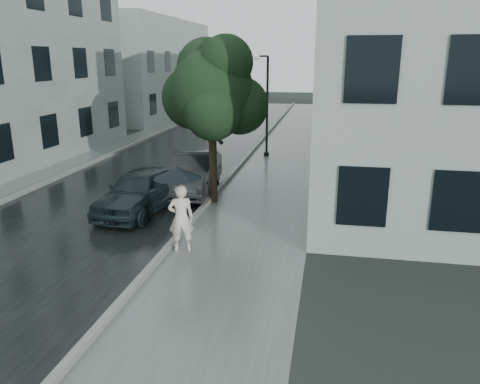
% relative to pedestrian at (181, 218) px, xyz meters
% --- Properties ---
extents(ground, '(120.00, 120.00, 0.00)m').
position_rel_pedestrian_xyz_m(ground, '(1.20, -1.01, -0.91)').
color(ground, black).
rests_on(ground, ground).
extents(sidewalk, '(3.50, 60.00, 0.01)m').
position_rel_pedestrian_xyz_m(sidewalk, '(1.45, 10.99, -0.90)').
color(sidewalk, slate).
rests_on(sidewalk, ground).
extents(kerb_near, '(0.15, 60.00, 0.15)m').
position_rel_pedestrian_xyz_m(kerb_near, '(-0.38, 10.99, -0.83)').
color(kerb_near, slate).
rests_on(kerb_near, ground).
extents(asphalt_road, '(6.85, 60.00, 0.00)m').
position_rel_pedestrian_xyz_m(asphalt_road, '(-3.88, 10.99, -0.90)').
color(asphalt_road, black).
rests_on(asphalt_road, ground).
extents(kerb_far, '(0.15, 60.00, 0.15)m').
position_rel_pedestrian_xyz_m(kerb_far, '(-7.37, 10.99, -0.83)').
color(kerb_far, slate).
rests_on(kerb_far, ground).
extents(sidewalk_far, '(1.70, 60.00, 0.01)m').
position_rel_pedestrian_xyz_m(sidewalk_far, '(-8.30, 10.99, -0.90)').
color(sidewalk_far, '#4C5451').
rests_on(sidewalk_far, ground).
extents(building_near, '(7.02, 36.00, 9.00)m').
position_rel_pedestrian_xyz_m(building_near, '(6.67, 18.49, 3.59)').
color(building_near, gray).
rests_on(building_near, ground).
extents(building_far_b, '(7.02, 18.00, 8.00)m').
position_rel_pedestrian_xyz_m(building_far_b, '(-12.57, 28.99, 3.09)').
color(building_far_b, gray).
rests_on(building_far_b, ground).
extents(pedestrian, '(0.76, 0.62, 1.80)m').
position_rel_pedestrian_xyz_m(pedestrian, '(0.00, 0.00, 0.00)').
color(pedestrian, beige).
rests_on(pedestrian, sidewalk).
extents(umbrella, '(1.54, 1.54, 1.36)m').
position_rel_pedestrian_xyz_m(umbrella, '(-0.04, -0.03, 1.20)').
color(umbrella, black).
rests_on(umbrella, ground).
extents(street_tree, '(3.69, 3.35, 5.60)m').
position_rel_pedestrian_xyz_m(street_tree, '(-0.25, 4.51, 2.89)').
color(street_tree, '#332619').
rests_on(street_tree, ground).
extents(lamp_post, '(0.84, 0.40, 5.05)m').
position_rel_pedestrian_xyz_m(lamp_post, '(0.35, 12.58, 1.99)').
color(lamp_post, black).
rests_on(lamp_post, ground).
extents(car_near, '(2.13, 4.31, 1.41)m').
position_rel_pedestrian_xyz_m(car_near, '(-2.30, 2.89, -0.19)').
color(car_near, black).
rests_on(car_near, ground).
extents(car_far, '(1.88, 4.55, 1.47)m').
position_rel_pedestrian_xyz_m(car_far, '(-1.32, 5.49, -0.17)').
color(car_far, black).
rests_on(car_far, ground).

